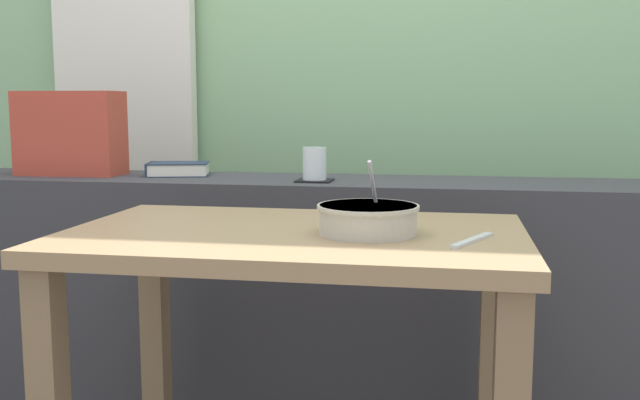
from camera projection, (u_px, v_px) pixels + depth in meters
curtain_left_panel at (124, 39)px, 2.79m from camera, size 0.56×0.06×2.50m
dark_console_ledge at (327, 308)px, 2.18m from camera, size 2.80×0.37×0.78m
breakfast_table at (295, 295)px, 1.54m from camera, size 0.96×0.61×0.74m
coaster_square at (315, 181)px, 2.07m from camera, size 0.10×0.10×0.00m
juice_glass at (315, 165)px, 2.07m from camera, size 0.07×0.07×0.09m
closed_book at (178, 169)px, 2.25m from camera, size 0.21×0.18×0.04m
throw_pillow at (70, 133)px, 2.25m from camera, size 0.32×0.14×0.26m
soup_bowl at (368, 219)px, 1.47m from camera, size 0.21×0.21×0.15m
fork_utensil at (472, 240)px, 1.39m from camera, size 0.09×0.16×0.01m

